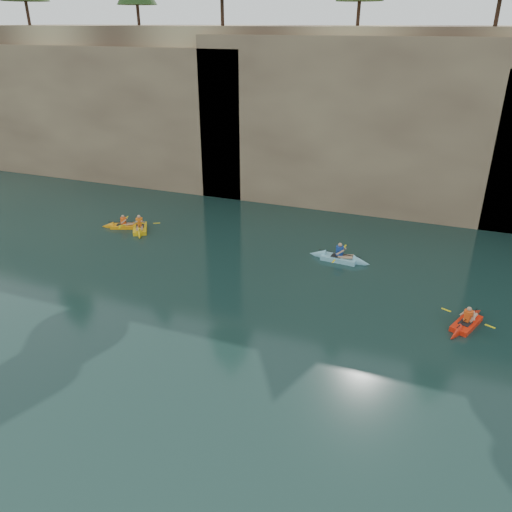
% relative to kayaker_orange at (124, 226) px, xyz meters
% --- Properties ---
extents(ground, '(160.00, 160.00, 0.00)m').
position_rel_kayaker_orange_xyz_m(ground, '(11.83, -13.86, -0.13)').
color(ground, black).
rests_on(ground, ground).
extents(cliff, '(70.00, 16.00, 12.00)m').
position_rel_kayaker_orange_xyz_m(cliff, '(11.83, 16.14, 5.87)').
color(cliff, tan).
rests_on(cliff, ground).
extents(cliff_slab_west, '(26.00, 2.40, 10.56)m').
position_rel_kayaker_orange_xyz_m(cliff_slab_west, '(-8.17, 8.74, 5.15)').
color(cliff_slab_west, '#9A815D').
rests_on(cliff_slab_west, ground).
extents(cliff_slab_center, '(24.00, 2.40, 11.40)m').
position_rel_kayaker_orange_xyz_m(cliff_slab_center, '(13.83, 8.74, 5.57)').
color(cliff_slab_center, '#9A815D').
rests_on(cliff_slab_center, ground).
extents(sea_cave_west, '(4.50, 1.00, 4.00)m').
position_rel_kayaker_orange_xyz_m(sea_cave_west, '(-6.17, 8.09, 1.87)').
color(sea_cave_west, black).
rests_on(sea_cave_west, ground).
extents(sea_cave_center, '(3.50, 1.00, 3.20)m').
position_rel_kayaker_orange_xyz_m(sea_cave_center, '(7.83, 8.09, 1.47)').
color(sea_cave_center, black).
rests_on(sea_cave_center, ground).
extents(sea_cave_east, '(5.00, 1.00, 4.50)m').
position_rel_kayaker_orange_xyz_m(sea_cave_east, '(21.83, 8.09, 2.12)').
color(sea_cave_east, black).
rests_on(sea_cave_east, ground).
extents(kayaker_orange, '(2.83, 2.02, 1.05)m').
position_rel_kayaker_orange_xyz_m(kayaker_orange, '(0.00, 0.00, 0.00)').
color(kayaker_orange, orange).
rests_on(kayaker_orange, ground).
extents(kayaker_red_far, '(2.15, 3.17, 1.16)m').
position_rel_kayaker_orange_xyz_m(kayaker_red_far, '(20.11, -4.38, 0.01)').
color(kayaker_red_far, red).
rests_on(kayaker_red_far, ground).
extents(kayaker_yellow, '(2.25, 3.04, 1.27)m').
position_rel_kayaker_orange_xyz_m(kayaker_yellow, '(1.21, -0.05, 0.03)').
color(kayaker_yellow, yellow).
rests_on(kayaker_yellow, ground).
extents(kayaker_ltblue_mid, '(3.43, 2.52, 1.29)m').
position_rel_kayaker_orange_xyz_m(kayaker_ltblue_mid, '(13.68, 0.06, 0.03)').
color(kayaker_ltblue_mid, '#7DC0D2').
rests_on(kayaker_ltblue_mid, ground).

